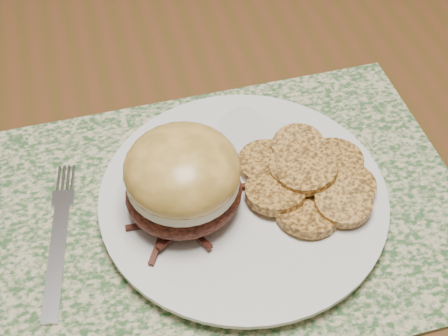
# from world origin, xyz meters

# --- Properties ---
(dining_table) EXTENTS (1.50, 0.90, 0.75)m
(dining_table) POSITION_xyz_m (0.00, 0.00, 0.67)
(dining_table) COLOR #593119
(dining_table) RESTS_ON ground
(placemat) EXTENTS (0.45, 0.33, 0.00)m
(placemat) POSITION_xyz_m (0.14, -0.09, 0.75)
(placemat) COLOR #31572C
(placemat) RESTS_ON dining_table
(dinner_plate) EXTENTS (0.26, 0.26, 0.02)m
(dinner_plate) POSITION_xyz_m (0.15, -0.08, 0.76)
(dinner_plate) COLOR silver
(dinner_plate) RESTS_ON placemat
(pork_sandwich) EXTENTS (0.13, 0.13, 0.08)m
(pork_sandwich) POSITION_xyz_m (0.09, -0.08, 0.81)
(pork_sandwich) COLOR black
(pork_sandwich) RESTS_ON dinner_plate
(roasted_potatoes) EXTENTS (0.15, 0.15, 0.03)m
(roasted_potatoes) POSITION_xyz_m (0.21, -0.09, 0.78)
(roasted_potatoes) COLOR #C08538
(roasted_potatoes) RESTS_ON dinner_plate
(fork) EXTENTS (0.05, 0.18, 0.00)m
(fork) POSITION_xyz_m (-0.03, -0.08, 0.76)
(fork) COLOR #B2B2B9
(fork) RESTS_ON placemat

